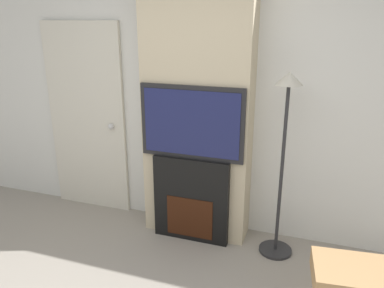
% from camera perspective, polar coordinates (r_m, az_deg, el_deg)
% --- Properties ---
extents(wall_back, '(6.00, 0.06, 2.70)m').
position_cam_1_polar(wall_back, '(3.56, 1.79, 7.70)').
color(wall_back, silver).
rests_on(wall_back, ground_plane).
extents(chimney_breast, '(0.99, 0.31, 2.70)m').
position_cam_1_polar(chimney_breast, '(3.39, 0.85, 7.15)').
color(chimney_breast, '#BCAD8E').
rests_on(chimney_breast, ground_plane).
extents(fireplace, '(0.72, 0.15, 0.82)m').
position_cam_1_polar(fireplace, '(3.56, -0.01, -8.37)').
color(fireplace, black).
rests_on(fireplace, ground_plane).
extents(television, '(0.95, 0.07, 0.66)m').
position_cam_1_polar(television, '(3.29, -0.02, 3.26)').
color(television, black).
rests_on(television, fireplace).
extents(floor_lamp, '(0.30, 0.30, 1.63)m').
position_cam_1_polar(floor_lamp, '(3.19, 13.84, 0.00)').
color(floor_lamp, '#262628').
rests_on(floor_lamp, ground_plane).
extents(entry_door, '(0.89, 0.09, 2.01)m').
position_cam_1_polar(entry_door, '(4.14, -15.69, 3.64)').
color(entry_door, beige).
rests_on(entry_door, ground_plane).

